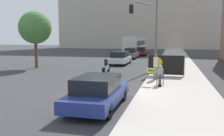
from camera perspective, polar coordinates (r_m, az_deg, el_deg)
name	(u,v)px	position (r m, az deg, el deg)	size (l,w,h in m)	color
ground_plane	(109,96)	(12.86, -0.79, -6.38)	(160.00, 160.00, 0.00)	#38383A
sidewalk_curb	(175,65)	(27.27, 14.29, 0.66)	(4.07, 90.00, 0.15)	#B7B2A8
seated_protester	(160,74)	(15.00, 10.88, -1.46)	(0.99, 0.77, 1.21)	#474C56
jogger_on_sidewalk	(156,66)	(17.15, 9.97, 0.38)	(0.34, 0.34, 1.73)	#756651
protest_banner	(166,65)	(18.74, 12.17, 0.67)	(2.66, 0.06, 1.52)	slate
traffic_light_pole	(147,23)	(23.78, 7.99, 10.20)	(2.76, 2.52, 6.26)	slate
parked_car_curbside	(98,92)	(10.59, -3.26, -5.44)	(1.83, 4.55, 1.37)	navy
car_on_road_nearest	(120,58)	(27.61, 1.84, 2.30)	(1.89, 4.40, 1.45)	silver
car_on_road_midblock	(131,53)	(35.74, 4.45, 3.39)	(1.71, 4.78, 1.53)	#565B60
car_on_road_distant	(141,51)	(41.54, 6.58, 3.80)	(1.82, 4.59, 1.40)	maroon
city_bus_on_road	(135,44)	(48.35, 5.24, 5.58)	(2.51, 12.44, 3.16)	silver
motorcycle_on_road	(106,67)	(20.85, -1.36, 0.26)	(0.28, 2.21, 1.25)	silver
street_tree_near_curb	(35,28)	(25.51, -17.17, 8.79)	(3.15, 3.15, 5.51)	brown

